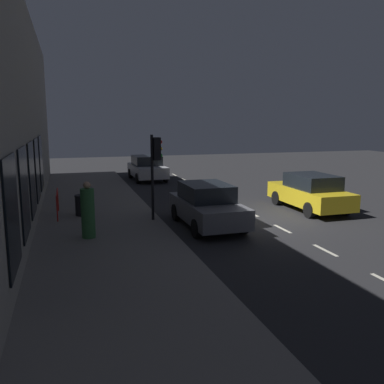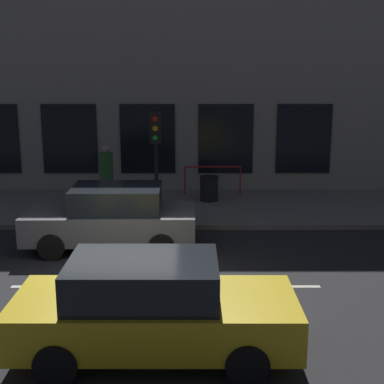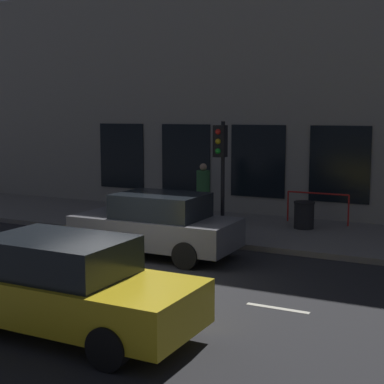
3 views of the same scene
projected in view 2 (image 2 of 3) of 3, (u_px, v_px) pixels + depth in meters
name	position (u px, v px, depth m)	size (l,w,h in m)	color
ground_plane	(117.00, 287.00, 11.26)	(60.00, 60.00, 0.00)	#28282B
sidewalk	(143.00, 207.00, 17.33)	(4.50, 32.00, 0.15)	gray
building_facade	(147.00, 78.00, 18.92)	(0.65, 32.00, 8.12)	gray
lane_centre_line	(166.00, 287.00, 11.26)	(0.12, 27.20, 0.01)	beige
traffic_light	(156.00, 140.00, 14.76)	(0.45, 0.32, 3.20)	black
parked_car_0	(112.00, 217.00, 13.50)	(1.95, 4.18, 1.58)	slate
parked_car_1	(152.00, 308.00, 8.44)	(1.90, 4.39, 1.58)	gold
pedestrian_0	(107.00, 176.00, 17.64)	(0.48, 0.48, 1.82)	#336B38
trash_bin	(209.00, 188.00, 17.78)	(0.62, 0.62, 0.81)	black
red_railing	(213.00, 174.00, 18.64)	(0.05, 1.96, 0.97)	red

